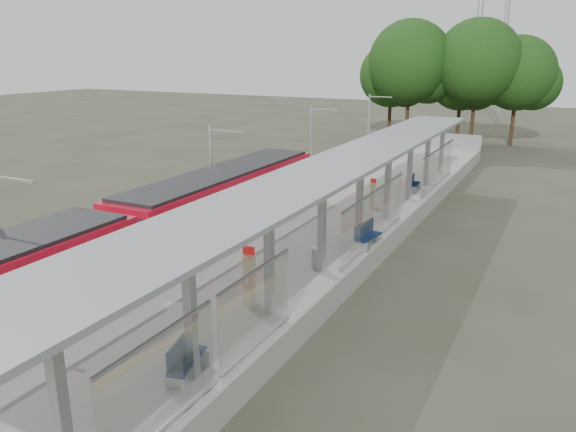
# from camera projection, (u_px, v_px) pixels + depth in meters

# --- Properties ---
(trackbed) EXTENTS (3.00, 70.00, 0.24)m
(trackbed) POSITION_uv_depth(u_px,v_px,m) (253.00, 227.00, 29.28)
(trackbed) COLOR #59544C
(trackbed) RESTS_ON ground
(platform) EXTENTS (6.00, 50.00, 1.00)m
(platform) POSITION_uv_depth(u_px,v_px,m) (333.00, 232.00, 27.21)
(platform) COLOR gray
(platform) RESTS_ON ground
(tactile_strip) EXTENTS (0.60, 50.00, 0.02)m
(tactile_strip) POSITION_uv_depth(u_px,v_px,m) (286.00, 215.00, 28.17)
(tactile_strip) COLOR gold
(tactile_strip) RESTS_ON platform
(end_fence) EXTENTS (6.00, 0.10, 1.20)m
(end_fence) POSITION_uv_depth(u_px,v_px,m) (445.00, 140.00, 48.21)
(end_fence) COLOR #9EA0A5
(end_fence) RESTS_ON platform
(train) EXTENTS (2.74, 27.60, 3.62)m
(train) POSITION_uv_depth(u_px,v_px,m) (117.00, 248.00, 20.42)
(train) COLOR black
(train) RESTS_ON ground
(canopy) EXTENTS (3.27, 38.00, 3.66)m
(canopy) POSITION_uv_depth(u_px,v_px,m) (336.00, 176.00, 22.20)
(canopy) COLOR #9EA0A5
(canopy) RESTS_ON platform
(tree_cluster) EXTENTS (19.10, 10.83, 12.01)m
(tree_cluster) POSITION_uv_depth(u_px,v_px,m) (451.00, 68.00, 54.35)
(tree_cluster) COLOR #382316
(tree_cluster) RESTS_ON ground
(catenary_masts) EXTENTS (2.08, 48.16, 5.40)m
(catenary_masts) POSITION_uv_depth(u_px,v_px,m) (213.00, 175.00, 28.38)
(catenary_masts) COLOR #9EA0A5
(catenary_masts) RESTS_ON ground
(bench_near) EXTENTS (0.82, 1.60, 1.05)m
(bench_near) POSITION_uv_depth(u_px,v_px,m) (184.00, 357.00, 14.12)
(bench_near) COLOR #0D1E45
(bench_near) RESTS_ON platform
(bench_mid) EXTENTS (0.71, 1.66, 1.10)m
(bench_mid) POSITION_uv_depth(u_px,v_px,m) (366.00, 234.00, 23.46)
(bench_mid) COLOR #0D1E45
(bench_mid) RESTS_ON platform
(bench_far) EXTENTS (0.58, 1.41, 0.93)m
(bench_far) POSITION_uv_depth(u_px,v_px,m) (414.00, 182.00, 33.13)
(bench_far) COLOR #0D1E45
(bench_far) RESTS_ON platform
(info_pillar_near) EXTENTS (0.45, 0.45, 2.00)m
(info_pillar_near) POSITION_uv_depth(u_px,v_px,m) (249.00, 279.00, 18.09)
(info_pillar_near) COLOR beige
(info_pillar_near) RESTS_ON platform
(info_pillar_far) EXTENTS (0.36, 0.36, 1.59)m
(info_pillar_far) POSITION_uv_depth(u_px,v_px,m) (373.00, 195.00, 29.39)
(info_pillar_far) COLOR beige
(info_pillar_far) RESTS_ON platform
(litter_bin) EXTENTS (0.53, 0.53, 0.83)m
(litter_bin) POSITION_uv_depth(u_px,v_px,m) (317.00, 258.00, 21.26)
(litter_bin) COLOR #9EA0A5
(litter_bin) RESTS_ON platform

